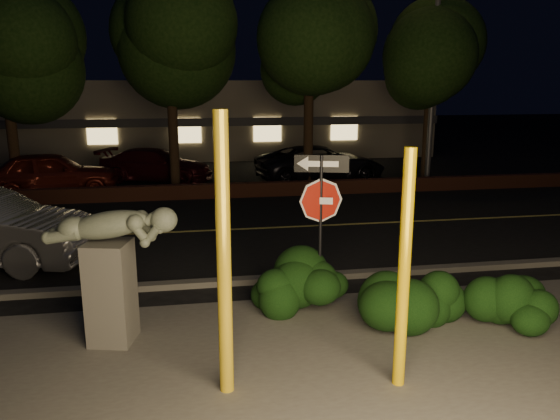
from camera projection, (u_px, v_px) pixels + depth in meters
The scene contains 23 objects.
ground at pixel (252, 205), 17.88m from camera, with size 90.00×90.00×0.00m, color black.
patio at pixel (349, 382), 7.32m from camera, with size 14.00×6.00×0.02m, color #4C4944.
road at pixel (265, 228), 15.00m from camera, with size 80.00×8.00×0.01m, color black.
lane_marking at pixel (265, 228), 14.99m from camera, with size 80.00×0.12×0.01m, color #CAB951.
curb at pixel (294, 278), 11.05m from camera, with size 80.00×0.25×0.12m, color #4C4944.
brick_wall at pixel (247, 190), 19.06m from camera, with size 40.00×0.35×0.50m, color #4D2418.
parking_lot at pixel (233, 171), 24.59m from camera, with size 40.00×12.00×0.01m, color black.
building at pixel (221, 116), 31.79m from camera, with size 22.00×10.20×4.00m.
tree_far_a at pixel (1, 39), 18.21m from camera, with size 4.60×4.60×7.43m.
tree_far_b at pixel (168, 20), 19.15m from camera, with size 5.20×5.20×8.41m.
tree_far_c at pixel (309, 33), 19.67m from camera, with size 4.80×4.80×7.84m.
tree_far_d at pixel (433, 42), 21.03m from camera, with size 4.40×4.40×7.42m.
yellow_pole_left at pixel (224, 259), 6.70m from camera, with size 0.18×0.18×3.63m, color yellow.
yellow_pole_right at pixel (404, 272), 6.91m from camera, with size 0.16×0.16×3.17m, color yellow.
signpost at pixel (321, 201), 9.34m from camera, with size 0.90×0.27×2.73m.
sculpture at pixel (111, 260), 8.16m from camera, with size 2.02×0.96×2.16m.
hedge_center at pixel (299, 280), 9.54m from camera, with size 2.10×0.98×1.09m, color black.
hedge_right at pixel (418, 289), 8.94m from camera, with size 1.92×1.03×1.26m, color black.
hedge_far_right at pixel (512, 301), 8.72m from camera, with size 1.47×0.92×1.02m, color black.
streetlight at pixel (431, 16), 20.53m from camera, with size 1.51×0.84×10.67m.
parked_car_red at pixel (51, 173), 19.37m from camera, with size 1.82×4.53×1.54m, color maroon.
parked_car_darkred at pixel (156, 165), 21.98m from camera, with size 1.85×4.54×1.32m, color #3B0D12.
parked_car_dark at pixel (321, 164), 21.94m from camera, with size 2.40×5.21×1.45m, color black.
Camera 1 is at (-2.03, -7.34, 3.93)m, focal length 35.00 mm.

